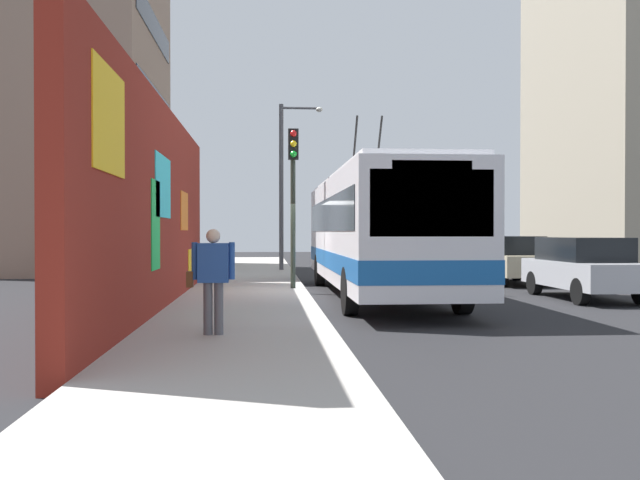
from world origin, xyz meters
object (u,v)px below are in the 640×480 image
Objects in this scene: parked_car_white at (429,250)px; city_bus at (376,229)px; traffic_light at (293,181)px; parked_car_silver at (584,267)px; parked_car_champagne at (509,258)px; parked_car_navy at (461,253)px; pedestrian_near_wall at (213,273)px; street_lamp at (286,175)px.

city_bus is at bearing 161.30° from parked_car_white.
traffic_light is at bearing 63.93° from city_bus.
parked_car_silver is 16.38m from parked_car_white.
parked_car_white is at bearing -0.00° from parked_car_silver.
parked_car_silver is 0.96× the size of parked_car_champagne.
parked_car_champagne is at bearing -50.37° from city_bus.
parked_car_white is at bearing 0.00° from parked_car_navy.
city_bus is 16.25m from parked_car_white.
parked_car_silver is 5.32m from parked_car_champagne.
parked_car_white is 24.37m from pedestrian_near_wall.
traffic_light is (-14.32, 7.35, 2.29)m from parked_car_white.
parked_car_champagne is 1.04× the size of parked_car_white.
parked_car_white is at bearing -21.50° from pedestrian_near_wall.
city_bus is at bearing 129.63° from parked_car_champagne.
pedestrian_near_wall is (-11.61, 8.93, 0.26)m from parked_car_champagne.
pedestrian_near_wall reaches higher than parked_car_white.
parked_car_silver is 13.94m from street_lamp.
street_lamp is at bearing 11.14° from city_bus.
street_lamp is (10.43, 2.05, 2.29)m from city_bus.
street_lamp is at bearing 32.36° from parked_car_silver.
parked_car_silver is at bearing -147.64° from street_lamp.
parked_car_champagne is (4.31, -5.20, -0.96)m from city_bus.
parked_car_navy is (5.57, -0.00, 0.00)m from parked_car_champagne.
traffic_light is (8.35, -1.58, 2.03)m from pedestrian_near_wall.
street_lamp is at bearing -5.40° from pedestrian_near_wall.
parked_car_champagne is (5.32, 0.00, 0.00)m from parked_car_silver.
street_lamp reaches higher than city_bus.
street_lamp reaches higher than parked_car_silver.
city_bus reaches higher than parked_car_white.
pedestrian_near_wall is (-22.67, 8.93, 0.26)m from parked_car_white.
street_lamp reaches higher than parked_car_navy.
parked_car_silver is 1.00× the size of parked_car_white.
parked_car_silver and parked_car_navy have the same top height.
city_bus is 2.93× the size of parked_car_silver.
parked_car_navy is 2.86× the size of pedestrian_near_wall.
street_lamp is at bearing 49.82° from parked_car_champagne.
traffic_light is 9.43m from street_lamp.
parked_car_champagne is at bearing 180.00° from parked_car_navy.
pedestrian_near_wall is at bearing 152.94° from city_bus.
parked_car_silver is (-1.01, -5.20, -0.96)m from city_bus.
city_bus is 2.92× the size of parked_car_white.
parked_car_champagne is at bearing -66.11° from traffic_light.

